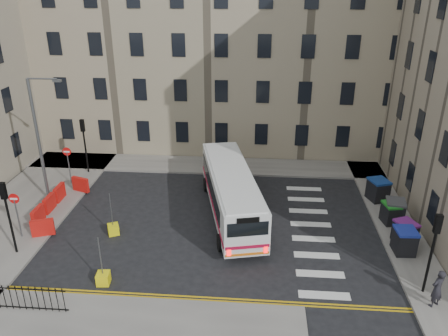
# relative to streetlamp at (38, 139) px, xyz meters

# --- Properties ---
(ground) EXTENTS (120.00, 120.00, 0.00)m
(ground) POSITION_rel_streetlamp_xyz_m (13.00, -2.00, -4.34)
(ground) COLOR black
(ground) RESTS_ON ground
(pavement_north) EXTENTS (36.00, 3.20, 0.15)m
(pavement_north) POSITION_rel_streetlamp_xyz_m (7.00, 6.60, -4.26)
(pavement_north) COLOR slate
(pavement_north) RESTS_ON ground
(pavement_east) EXTENTS (2.40, 26.00, 0.15)m
(pavement_east) POSITION_rel_streetlamp_xyz_m (22.00, 2.00, -4.26)
(pavement_east) COLOR slate
(pavement_east) RESTS_ON ground
(pavement_west) EXTENTS (6.00, 22.00, 0.15)m
(pavement_west) POSITION_rel_streetlamp_xyz_m (-1.00, -1.00, -4.26)
(pavement_west) COLOR slate
(pavement_west) RESTS_ON ground
(terrace_north) EXTENTS (38.30, 10.80, 17.20)m
(terrace_north) POSITION_rel_streetlamp_xyz_m (6.00, 13.50, 4.28)
(terrace_north) COLOR gray
(terrace_north) RESTS_ON ground
(traffic_light_east) EXTENTS (0.28, 0.22, 4.10)m
(traffic_light_east) POSITION_rel_streetlamp_xyz_m (21.60, -7.50, -1.47)
(traffic_light_east) COLOR black
(traffic_light_east) RESTS_ON pavement_east
(traffic_light_nw) EXTENTS (0.28, 0.22, 4.10)m
(traffic_light_nw) POSITION_rel_streetlamp_xyz_m (1.00, 4.50, -1.47)
(traffic_light_nw) COLOR black
(traffic_light_nw) RESTS_ON pavement_west
(traffic_light_sw) EXTENTS (0.28, 0.22, 4.10)m
(traffic_light_sw) POSITION_rel_streetlamp_xyz_m (1.00, -6.00, -1.47)
(traffic_light_sw) COLOR black
(traffic_light_sw) RESTS_ON pavement_west
(streetlamp) EXTENTS (0.50, 0.22, 8.14)m
(streetlamp) POSITION_rel_streetlamp_xyz_m (0.00, 0.00, 0.00)
(streetlamp) COLOR #595B5E
(streetlamp) RESTS_ON pavement_west
(no_entry_north) EXTENTS (0.60, 0.08, 3.00)m
(no_entry_north) POSITION_rel_streetlamp_xyz_m (0.50, 2.50, -2.26)
(no_entry_north) COLOR #595B5E
(no_entry_north) RESTS_ON pavement_west
(no_entry_south) EXTENTS (0.60, 0.08, 3.00)m
(no_entry_south) POSITION_rel_streetlamp_xyz_m (0.50, -4.50, -2.26)
(no_entry_south) COLOR #595B5E
(no_entry_south) RESTS_ON pavement_west
(roadworks_barriers) EXTENTS (1.66, 6.26, 1.00)m
(roadworks_barriers) POSITION_rel_streetlamp_xyz_m (1.16, -1.50, -3.69)
(roadworks_barriers) COLOR red
(roadworks_barriers) RESTS_ON pavement_west
(bus) EXTENTS (4.71, 10.77, 2.86)m
(bus) POSITION_rel_streetlamp_xyz_m (12.14, -0.83, -2.68)
(bus) COLOR silver
(bus) RESTS_ON ground
(wheelie_bin_a) EXTENTS (1.12, 1.27, 1.35)m
(wheelie_bin_a) POSITION_rel_streetlamp_xyz_m (21.58, -4.29, -3.50)
(wheelie_bin_a) COLOR black
(wheelie_bin_a) RESTS_ON pavement_east
(wheelie_bin_b) EXTENTS (1.36, 1.44, 1.26)m
(wheelie_bin_b) POSITION_rel_streetlamp_xyz_m (21.89, -3.32, -3.55)
(wheelie_bin_b) COLOR black
(wheelie_bin_b) RESTS_ON pavement_east
(wheelie_bin_c) EXTENTS (1.18, 1.30, 1.25)m
(wheelie_bin_c) POSITION_rel_streetlamp_xyz_m (21.72, -1.21, -3.56)
(wheelie_bin_c) COLOR black
(wheelie_bin_c) RESTS_ON pavement_east
(wheelie_bin_d) EXTENTS (1.28, 1.41, 1.38)m
(wheelie_bin_d) POSITION_rel_streetlamp_xyz_m (21.94, -1.06, -3.49)
(wheelie_bin_d) COLOR black
(wheelie_bin_d) RESTS_ON pavement_east
(wheelie_bin_e) EXTENTS (1.47, 1.58, 1.42)m
(wheelie_bin_e) POSITION_rel_streetlamp_xyz_m (21.62, 1.71, -3.47)
(wheelie_bin_e) COLOR black
(wheelie_bin_e) RESTS_ON pavement_east
(pedestrian) EXTENTS (0.82, 0.74, 1.87)m
(pedestrian) POSITION_rel_streetlamp_xyz_m (21.75, -8.45, -3.25)
(pedestrian) COLOR black
(pedestrian) RESTS_ON pavement_east
(bollard_yellow) EXTENTS (0.80, 0.80, 0.60)m
(bollard_yellow) POSITION_rel_streetlamp_xyz_m (5.53, -3.61, -4.04)
(bollard_yellow) COLOR yellow
(bollard_yellow) RESTS_ON ground
(bollard_chevron) EXTENTS (0.66, 0.66, 0.60)m
(bollard_chevron) POSITION_rel_streetlamp_xyz_m (6.45, -8.00, -4.04)
(bollard_chevron) COLOR yellow
(bollard_chevron) RESTS_ON ground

